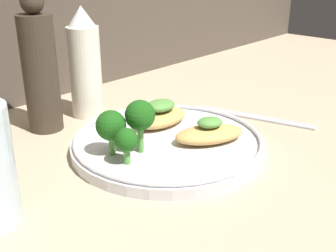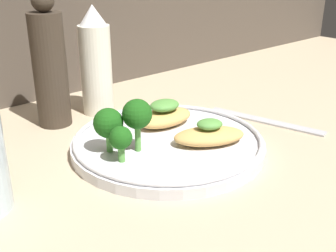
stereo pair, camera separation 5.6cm
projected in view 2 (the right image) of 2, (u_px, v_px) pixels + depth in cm
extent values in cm
cube|color=tan|center=(168.00, 152.00, 57.20)|extent=(180.00, 180.00, 1.00)
cylinder|color=silver|center=(168.00, 144.00, 56.74)|extent=(25.87, 25.87, 1.40)
torus|color=silver|center=(168.00, 138.00, 56.35)|extent=(25.27, 25.27, 0.60)
ellipsoid|color=tan|center=(209.00, 136.00, 55.08)|extent=(10.71, 8.81, 2.05)
ellipsoid|color=#518E3D|center=(210.00, 124.00, 54.43)|extent=(4.30, 4.01, 1.30)
ellipsoid|color=tan|center=(165.00, 117.00, 60.98)|extent=(9.03, 5.59, 2.22)
ellipsoid|color=#518E3D|center=(165.00, 105.00, 60.26)|extent=(4.63, 3.77, 1.54)
cylinder|color=#569942|center=(136.00, 136.00, 52.98)|extent=(0.76, 0.76, 3.66)
sphere|color=#195114|center=(135.00, 113.00, 51.77)|extent=(3.76, 3.76, 3.76)
cylinder|color=#569942|center=(109.00, 142.00, 52.77)|extent=(0.81, 0.81, 2.53)
sphere|color=#195114|center=(108.00, 123.00, 51.78)|extent=(3.76, 3.76, 3.76)
cylinder|color=#569942|center=(121.00, 153.00, 50.29)|extent=(0.82, 0.82, 2.13)
sphere|color=#195114|center=(121.00, 138.00, 49.51)|extent=(2.80, 2.80, 2.80)
cylinder|color=silver|center=(96.00, 70.00, 67.43)|extent=(4.99, 4.99, 14.27)
cone|color=white|center=(93.00, 15.00, 64.08)|extent=(4.24, 4.24, 3.14)
cylinder|color=#382D23|center=(50.00, 71.00, 62.18)|extent=(5.00, 5.00, 16.87)
sphere|color=#382D23|center=(42.00, 0.00, 58.31)|extent=(3.25, 3.25, 3.25)
cube|color=#B2B2B7|center=(265.00, 120.00, 65.97)|extent=(6.46, 18.52, 0.60)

